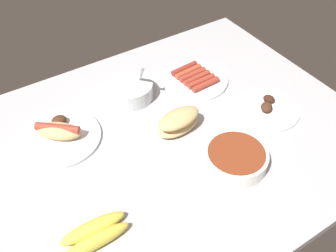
% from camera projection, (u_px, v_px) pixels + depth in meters
% --- Properties ---
extents(ground_plane, '(1.20, 0.90, 0.03)m').
position_uv_depth(ground_plane, '(160.00, 143.00, 1.10)').
color(ground_plane, '#B2B2B7').
extents(bread_stack, '(0.15, 0.09, 0.07)m').
position_uv_depth(bread_stack, '(178.00, 122.00, 1.09)').
color(bread_stack, '#DBB77A').
rests_on(bread_stack, ground_plane).
extents(bowl_chili, '(0.17, 0.17, 0.05)m').
position_uv_depth(bowl_chili, '(236.00, 158.00, 1.00)').
color(bowl_chili, white).
rests_on(bowl_chili, ground_plane).
extents(plate_hotdog_assembled, '(0.23, 0.23, 0.06)m').
position_uv_depth(plate_hotdog_assembled, '(59.00, 134.00, 1.08)').
color(plate_hotdog_assembled, white).
rests_on(plate_hotdog_assembled, ground_plane).
extents(plate_grilled_meat, '(0.19, 0.19, 0.04)m').
position_uv_depth(plate_grilled_meat, '(268.00, 109.00, 1.17)').
color(plate_grilled_meat, white).
rests_on(plate_grilled_meat, ground_plane).
extents(banana_bunch, '(0.17, 0.07, 0.04)m').
position_uv_depth(banana_bunch, '(95.00, 234.00, 0.86)').
color(banana_bunch, gold).
rests_on(banana_bunch, ground_plane).
extents(plate_sausages, '(0.22, 0.22, 0.03)m').
position_uv_depth(plate_sausages, '(195.00, 79.00, 1.27)').
color(plate_sausages, white).
rests_on(plate_sausages, ground_plane).
extents(bowl_coleslaw, '(0.14, 0.14, 0.15)m').
position_uv_depth(bowl_coleslaw, '(130.00, 90.00, 1.20)').
color(bowl_coleslaw, silver).
rests_on(bowl_coleslaw, ground_plane).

